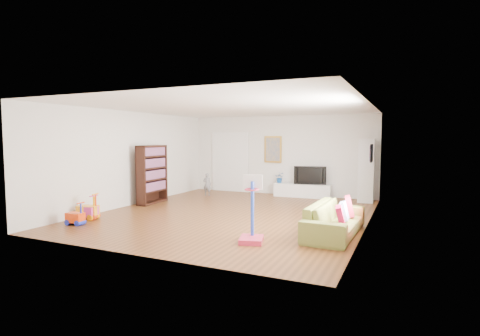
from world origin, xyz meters
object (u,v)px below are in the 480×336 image
at_px(basketball_hoop, 251,209).
at_px(sofa, 335,219).
at_px(bookshelf, 152,174).
at_px(media_console, 303,190).

bearing_deg(basketball_hoop, sofa, 26.58).
distance_m(bookshelf, sofa, 5.84).
bearing_deg(bookshelf, basketball_hoop, -35.08).
relative_size(media_console, basketball_hoop, 1.48).
distance_m(sofa, basketball_hoop, 1.80).
xyz_separation_m(media_console, bookshelf, (-3.77, -2.99, 0.65)).
xyz_separation_m(bookshelf, basketball_hoop, (4.32, -2.67, -0.24)).
bearing_deg(sofa, basketball_hoop, 134.78).
xyz_separation_m(media_console, sofa, (1.85, -4.47, 0.10)).
bearing_deg(basketball_hoop, media_console, 79.48).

